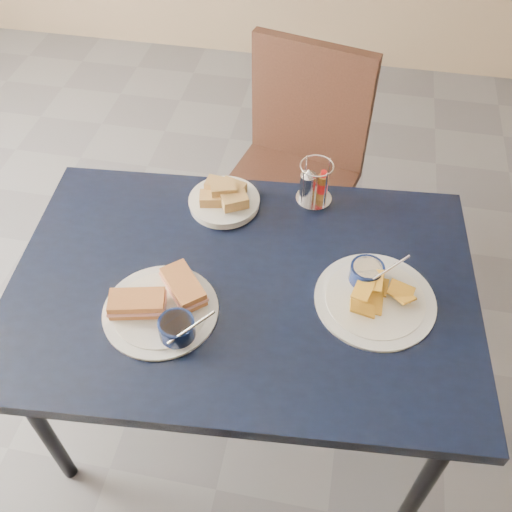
% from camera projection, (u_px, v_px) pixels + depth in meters
% --- Properties ---
extents(ground, '(6.00, 6.00, 0.00)m').
position_uv_depth(ground, '(236.00, 405.00, 2.11)').
color(ground, '#535358').
rests_on(ground, ground).
extents(dining_table, '(1.32, 0.94, 0.75)m').
position_uv_depth(dining_table, '(243.00, 297.00, 1.58)').
color(dining_table, black).
rests_on(dining_table, ground).
extents(chair_far, '(0.55, 0.54, 0.97)m').
position_uv_depth(chair_far, '(292.00, 156.00, 2.19)').
color(chair_far, black).
rests_on(chair_far, ground).
extents(sandwich_plate, '(0.31, 0.30, 0.12)m').
position_uv_depth(sandwich_plate, '(164.00, 307.00, 1.45)').
color(sandwich_plate, white).
rests_on(sandwich_plate, dining_table).
extents(plantain_plate, '(0.32, 0.32, 0.12)m').
position_uv_depth(plantain_plate, '(373.00, 292.00, 1.49)').
color(plantain_plate, white).
rests_on(plantain_plate, dining_table).
extents(bread_basket, '(0.21, 0.21, 0.08)m').
position_uv_depth(bread_basket, '(224.00, 198.00, 1.71)').
color(bread_basket, white).
rests_on(bread_basket, dining_table).
extents(condiment_caddy, '(0.11, 0.11, 0.14)m').
position_uv_depth(condiment_caddy, '(313.00, 185.00, 1.71)').
color(condiment_caddy, silver).
rests_on(condiment_caddy, dining_table).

